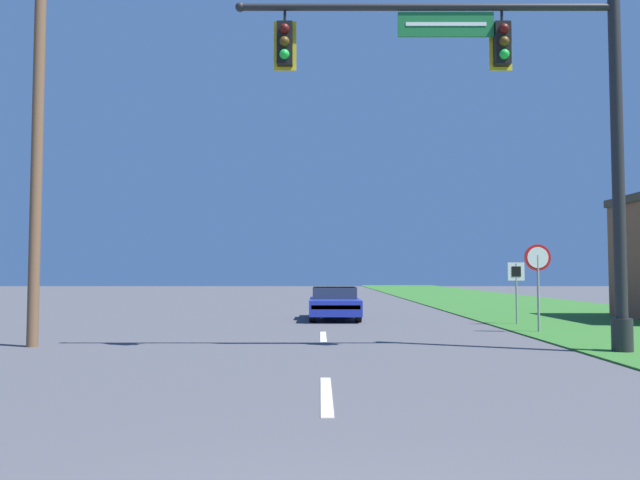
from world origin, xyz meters
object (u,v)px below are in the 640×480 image
(stop_sign, at_px, (536,268))
(route_sign_post, at_px, (515,279))
(car_ahead, at_px, (333,303))
(utility_pole_near, at_px, (36,132))
(signal_mast, at_px, (526,118))

(stop_sign, relative_size, route_sign_post, 1.23)
(car_ahead, height_order, stop_sign, stop_sign)
(route_sign_post, distance_m, utility_pole_near, 14.99)
(signal_mast, distance_m, route_sign_post, 8.34)
(stop_sign, xyz_separation_m, utility_pole_near, (-13.01, -3.38, 3.19))
(route_sign_post, height_order, utility_pole_near, utility_pole_near)
(signal_mast, bearing_deg, route_sign_post, 74.72)
(car_ahead, height_order, route_sign_post, route_sign_post)
(route_sign_post, bearing_deg, signal_mast, -105.28)
(car_ahead, distance_m, utility_pole_near, 12.17)
(stop_sign, relative_size, utility_pole_near, 0.26)
(signal_mast, height_order, route_sign_post, signal_mast)
(car_ahead, relative_size, route_sign_post, 2.11)
(stop_sign, height_order, utility_pole_near, utility_pole_near)
(signal_mast, distance_m, car_ahead, 11.57)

